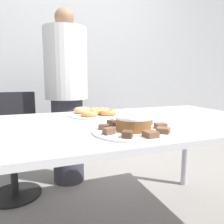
{
  "coord_description": "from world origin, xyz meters",
  "views": [
    {
      "loc": [
        -0.52,
        -1.18,
        1.01
      ],
      "look_at": [
        -0.07,
        -0.01,
        0.82
      ],
      "focal_mm": 35.0,
      "sensor_mm": 36.0,
      "label": 1
    }
  ],
  "objects_px": {
    "person_standing": "(67,95)",
    "napkin": "(218,117)",
    "plate_donuts": "(97,115)",
    "office_chair_left": "(13,147)",
    "frosted_cake": "(133,123)",
    "plate_cake": "(133,131)"
  },
  "relations": [
    {
      "from": "office_chair_left",
      "to": "plate_cake",
      "type": "xyz_separation_m",
      "value": [
        0.61,
        -1.12,
        0.34
      ]
    },
    {
      "from": "plate_cake",
      "to": "frosted_cake",
      "type": "height_order",
      "value": "frosted_cake"
    },
    {
      "from": "plate_donuts",
      "to": "napkin",
      "type": "xyz_separation_m",
      "value": [
        0.71,
        -0.37,
        -0.0
      ]
    },
    {
      "from": "napkin",
      "to": "person_standing",
      "type": "bearing_deg",
      "value": 127.98
    },
    {
      "from": "person_standing",
      "to": "plate_donuts",
      "type": "xyz_separation_m",
      "value": [
        0.1,
        -0.67,
        -0.1
      ]
    },
    {
      "from": "plate_donuts",
      "to": "office_chair_left",
      "type": "bearing_deg",
      "value": 134.59
    },
    {
      "from": "plate_donuts",
      "to": "frosted_cake",
      "type": "distance_m",
      "value": 0.52
    },
    {
      "from": "person_standing",
      "to": "plate_donuts",
      "type": "height_order",
      "value": "person_standing"
    },
    {
      "from": "person_standing",
      "to": "napkin",
      "type": "xyz_separation_m",
      "value": [
        0.81,
        -1.04,
        -0.1
      ]
    },
    {
      "from": "frosted_cake",
      "to": "napkin",
      "type": "relative_size",
      "value": 1.22
    },
    {
      "from": "office_chair_left",
      "to": "frosted_cake",
      "type": "xyz_separation_m",
      "value": [
        0.61,
        -1.12,
        0.38
      ]
    },
    {
      "from": "person_standing",
      "to": "plate_cake",
      "type": "xyz_separation_m",
      "value": [
        0.12,
        -1.19,
        -0.1
      ]
    },
    {
      "from": "plate_cake",
      "to": "plate_donuts",
      "type": "relative_size",
      "value": 1.02
    },
    {
      "from": "plate_cake",
      "to": "office_chair_left",
      "type": "bearing_deg",
      "value": 118.77
    },
    {
      "from": "plate_donuts",
      "to": "napkin",
      "type": "distance_m",
      "value": 0.8
    },
    {
      "from": "person_standing",
      "to": "plate_donuts",
      "type": "relative_size",
      "value": 4.22
    },
    {
      "from": "office_chair_left",
      "to": "plate_donuts",
      "type": "xyz_separation_m",
      "value": [
        0.59,
        -0.6,
        0.34
      ]
    },
    {
      "from": "person_standing",
      "to": "plate_cake",
      "type": "distance_m",
      "value": 1.2
    },
    {
      "from": "person_standing",
      "to": "plate_donuts",
      "type": "bearing_deg",
      "value": -81.52
    },
    {
      "from": "plate_cake",
      "to": "napkin",
      "type": "relative_size",
      "value": 2.84
    },
    {
      "from": "plate_cake",
      "to": "plate_donuts",
      "type": "bearing_deg",
      "value": 92.45
    },
    {
      "from": "office_chair_left",
      "to": "plate_donuts",
      "type": "distance_m",
      "value": 0.91
    }
  ]
}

